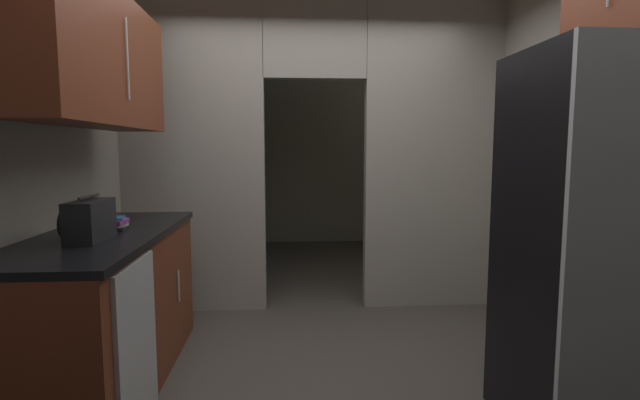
{
  "coord_description": "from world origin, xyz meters",
  "views": [
    {
      "loc": [
        -0.24,
        -2.67,
        1.42
      ],
      "look_at": [
        0.0,
        0.82,
        1.03
      ],
      "focal_mm": 26.45,
      "sensor_mm": 36.0,
      "label": 1
    }
  ],
  "objects_px": {
    "refrigerator": "(597,248)",
    "book_stack": "(116,224)",
    "boombox": "(89,220)",
    "dishwasher": "(137,349)"
  },
  "relations": [
    {
      "from": "refrigerator",
      "to": "book_stack",
      "type": "relative_size",
      "value": 11.18
    },
    {
      "from": "dishwasher",
      "to": "book_stack",
      "type": "relative_size",
      "value": 5.19
    },
    {
      "from": "refrigerator",
      "to": "dishwasher",
      "type": "distance_m",
      "value": 2.29
    },
    {
      "from": "refrigerator",
      "to": "book_stack",
      "type": "distance_m",
      "value": 2.62
    },
    {
      "from": "dishwasher",
      "to": "book_stack",
      "type": "distance_m",
      "value": 0.85
    },
    {
      "from": "refrigerator",
      "to": "dishwasher",
      "type": "height_order",
      "value": "refrigerator"
    },
    {
      "from": "refrigerator",
      "to": "book_stack",
      "type": "xyz_separation_m",
      "value": [
        -2.52,
        0.74,
        0.03
      ]
    },
    {
      "from": "boombox",
      "to": "dishwasher",
      "type": "bearing_deg",
      "value": -40.48
    },
    {
      "from": "boombox",
      "to": "book_stack",
      "type": "distance_m",
      "value": 0.34
    },
    {
      "from": "book_stack",
      "to": "refrigerator",
      "type": "bearing_deg",
      "value": -16.44
    }
  ]
}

